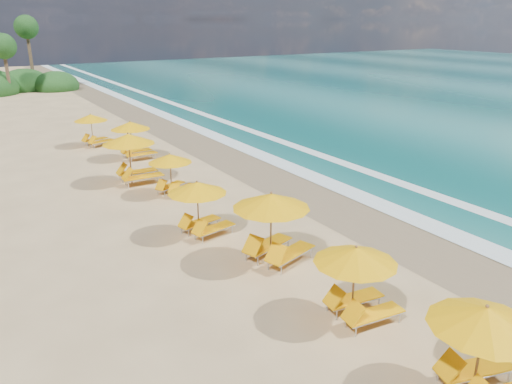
{
  "coord_description": "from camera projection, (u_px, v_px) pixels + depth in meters",
  "views": [
    {
      "loc": [
        -9.62,
        -15.7,
        7.59
      ],
      "look_at": [
        0.0,
        0.0,
        1.2
      ],
      "focal_mm": 34.96,
      "sensor_mm": 36.0,
      "label": 1
    }
  ],
  "objects": [
    {
      "name": "station_6",
      "position": [
        134.0,
        155.0,
        24.05
      ],
      "size": [
        2.76,
        2.55,
        2.53
      ],
      "rotation": [
        0.0,
        0.0,
        -0.03
      ],
      "color": "olive",
      "rests_on": "ground"
    },
    {
      "name": "surf_foam",
      "position": [
        379.0,
        191.0,
        23.18
      ],
      "size": [
        4.0,
        160.0,
        0.01
      ],
      "color": "white",
      "rests_on": "ground"
    },
    {
      "name": "station_8",
      "position": [
        94.0,
        128.0,
        31.23
      ],
      "size": [
        2.61,
        2.53,
        2.09
      ],
      "rotation": [
        0.0,
        0.0,
        0.27
      ],
      "color": "olive",
      "rests_on": "ground"
    },
    {
      "name": "station_4",
      "position": [
        202.0,
        204.0,
        18.15
      ],
      "size": [
        2.64,
        2.54,
        2.17
      ],
      "rotation": [
        0.0,
        0.0,
        0.22
      ],
      "color": "olive",
      "rests_on": "ground"
    },
    {
      "name": "station_1",
      "position": [
        487.0,
        346.0,
        10.15
      ],
      "size": [
        2.86,
        2.77,
        2.3
      ],
      "rotation": [
        0.0,
        0.0,
        -0.26
      ],
      "color": "olive",
      "rests_on": "ground"
    },
    {
      "name": "ground",
      "position": [
        256.0,
        220.0,
        19.88
      ],
      "size": [
        160.0,
        160.0,
        0.0
      ],
      "primitive_type": "plane",
      "color": "tan",
      "rests_on": "ground"
    },
    {
      "name": "station_3",
      "position": [
        275.0,
        222.0,
        16.03
      ],
      "size": [
        3.18,
        3.1,
        2.52
      ],
      "rotation": [
        0.0,
        0.0,
        0.31
      ],
      "color": "olive",
      "rests_on": "ground"
    },
    {
      "name": "station_5",
      "position": [
        173.0,
        171.0,
        22.47
      ],
      "size": [
        2.62,
        2.61,
        1.99
      ],
      "rotation": [
        0.0,
        0.0,
        0.45
      ],
      "color": "olive",
      "rests_on": "ground"
    },
    {
      "name": "wet_sand",
      "position": [
        334.0,
        202.0,
        21.86
      ],
      "size": [
        4.0,
        160.0,
        0.01
      ],
      "primitive_type": "cube",
      "color": "#867250",
      "rests_on": "ground"
    },
    {
      "name": "station_7",
      "position": [
        134.0,
        137.0,
        28.25
      ],
      "size": [
        2.44,
        2.25,
        2.24
      ],
      "rotation": [
        0.0,
        0.0,
        0.02
      ],
      "color": "olive",
      "rests_on": "ground"
    },
    {
      "name": "station_2",
      "position": [
        359.0,
        278.0,
        12.94
      ],
      "size": [
        2.52,
        2.37,
        2.2
      ],
      "rotation": [
        0.0,
        0.0,
        -0.1
      ],
      "color": "olive",
      "rests_on": "ground"
    }
  ]
}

